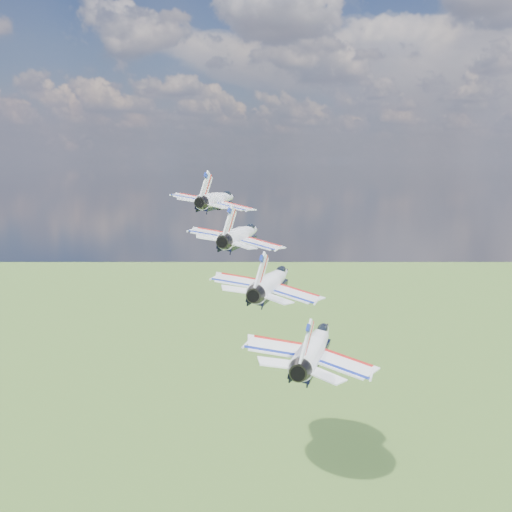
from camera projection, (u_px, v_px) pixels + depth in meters
The scene contains 4 objects.
jet_0 at pixel (219, 199), 84.44m from camera, with size 10.39×15.38×4.59m, color white, non-canonical shape.
jet_1 at pixel (242, 234), 74.19m from camera, with size 10.39×15.38×4.59m, color silver, non-canonical shape.
jet_2 at pixel (273, 281), 63.95m from camera, with size 10.39×15.38×4.59m, color white, non-canonical shape.
jet_3 at pixel (315, 345), 53.70m from camera, with size 10.39×15.38×4.59m, color white, non-canonical shape.
Camera 1 is at (36.85, -52.30, 156.15)m, focal length 45.00 mm.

